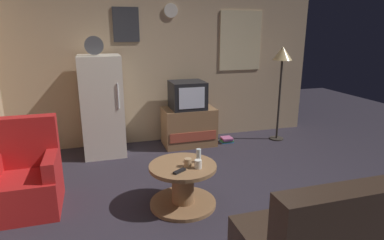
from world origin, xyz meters
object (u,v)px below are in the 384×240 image
remote_control (179,171)px  tv_stand (189,127)px  mug_ceramic_white (198,164)px  armchair (25,178)px  fridge (102,106)px  coffee_table (183,185)px  mug_ceramic_tan (188,163)px  crt_tv (187,95)px  wine_glass (199,156)px  book_stack (227,140)px  standing_lamp (282,61)px

remote_control → tv_stand: bearing=38.9°
mug_ceramic_white → armchair: bearing=162.3°
fridge → remote_control: 2.12m
coffee_table → armchair: bearing=165.1°
tv_stand → mug_ceramic_white: 2.04m
mug_ceramic_white → mug_ceramic_tan: (-0.09, 0.07, 0.00)m
fridge → armchair: bearing=-121.4°
armchair → mug_ceramic_tan: bearing=-16.4°
fridge → crt_tv: fridge is taller
fridge → wine_glass: 2.04m
coffee_table → book_stack: 2.16m
wine_glass → mug_ceramic_white: bearing=-109.5°
mug_ceramic_white → standing_lamp: bearing=41.6°
coffee_table → mug_ceramic_tan: size_ratio=8.00×
wine_glass → mug_ceramic_white: 0.16m
mug_ceramic_white → mug_ceramic_tan: bearing=143.2°
standing_lamp → mug_ceramic_white: size_ratio=17.67×
standing_lamp → mug_ceramic_tan: (-2.11, -1.73, -0.84)m
crt_tv → mug_ceramic_tan: bearing=-105.8°
coffee_table → remote_control: (-0.08, -0.16, 0.25)m
crt_tv → mug_ceramic_white: size_ratio=6.00×
armchair → fridge: bearing=58.6°
book_stack → remote_control: bearing=-124.6°
coffee_table → wine_glass: size_ratio=4.80×
standing_lamp → remote_control: 3.02m
standing_lamp → coffee_table: (-2.15, -1.67, -1.12)m
wine_glass → tv_stand: bearing=77.1°
mug_ceramic_tan → armchair: armchair is taller
crt_tv → mug_ceramic_tan: crt_tv is taller
remote_control → armchair: (-1.53, 0.59, -0.14)m
mug_ceramic_white → wine_glass: bearing=70.5°
mug_ceramic_white → remote_control: (-0.21, -0.04, -0.03)m
tv_stand → crt_tv: crt_tv is taller
wine_glass → armchair: (-1.79, 0.40, -0.21)m
fridge → coffee_table: fridge is taller
standing_lamp → armchair: standing_lamp is taller
standing_lamp → armchair: bearing=-161.7°
standing_lamp → mug_ceramic_white: 2.83m
crt_tv → remote_control: crt_tv is taller
fridge → standing_lamp: (2.90, -0.16, 0.60)m
tv_stand → book_stack: bearing=-8.4°
armchair → mug_ceramic_white: bearing=-17.7°
tv_stand → standing_lamp: 1.88m
tv_stand → remote_control: bearing=-108.6°
mug_ceramic_tan → remote_control: size_ratio=0.60×
crt_tv → remote_control: bearing=-108.1°
mug_ceramic_tan → book_stack: 2.22m
fridge → coffee_table: bearing=-67.7°
standing_lamp → remote_control: standing_lamp is taller
crt_tv → book_stack: size_ratio=2.58×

